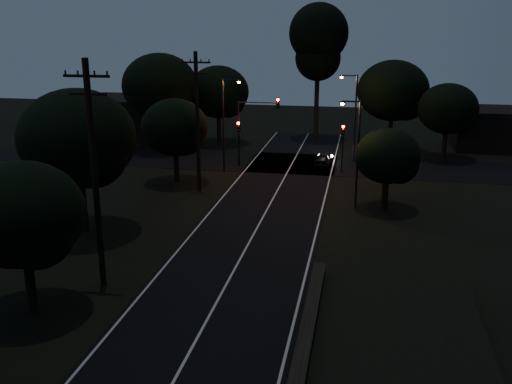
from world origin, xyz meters
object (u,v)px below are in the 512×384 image
(streetlight_a, at_px, (225,119))
(signal_right, at_px, (343,139))
(tall_pine, at_px, (318,41))
(signal_mast, at_px, (257,119))
(streetlight_b, at_px, (353,112))
(car, at_px, (323,160))
(streetlight_c, at_px, (356,146))
(utility_pole_mid, at_px, (94,173))
(signal_left, at_px, (239,135))
(utility_pole_far, at_px, (197,120))

(streetlight_a, bearing_deg, signal_right, 11.34)
(tall_pine, height_order, signal_mast, tall_pine)
(streetlight_b, height_order, car, streetlight_b)
(streetlight_c, bearing_deg, utility_pole_mid, -128.26)
(signal_mast, height_order, streetlight_c, streetlight_c)
(signal_right, xyz_separation_m, streetlight_a, (-9.91, -1.99, 1.80))
(signal_left, height_order, streetlight_a, streetlight_a)
(utility_pole_mid, height_order, signal_right, utility_pole_mid)
(signal_mast, relative_size, car, 1.91)
(utility_pole_mid, distance_m, car, 28.60)
(signal_right, bearing_deg, streetlight_a, -168.66)
(utility_pole_far, bearing_deg, tall_pine, 73.07)
(streetlight_a, bearing_deg, signal_left, 70.41)
(streetlight_b, bearing_deg, car, -137.08)
(utility_pole_far, bearing_deg, signal_right, 37.00)
(utility_pole_mid, xyz_separation_m, streetlight_a, (0.69, 23.00, -1.10))
(utility_pole_mid, relative_size, tall_pine, 0.75)
(streetlight_b, xyz_separation_m, car, (-2.47, -2.29, -4.08))
(streetlight_a, bearing_deg, car, 24.46)
(streetlight_c, relative_size, car, 2.29)
(signal_left, xyz_separation_m, streetlight_a, (-0.71, -1.99, 1.80))
(signal_right, height_order, streetlight_c, streetlight_c)
(utility_pole_far, distance_m, signal_mast, 8.64)
(utility_pole_far, height_order, tall_pine, tall_pine)
(utility_pole_far, xyz_separation_m, streetlight_a, (0.69, 6.00, -0.85))
(streetlight_a, distance_m, streetlight_c, 13.72)
(signal_mast, height_order, streetlight_a, streetlight_a)
(utility_pole_far, relative_size, signal_left, 2.56)
(utility_pole_mid, bearing_deg, car, 71.68)
(utility_pole_far, distance_m, streetlight_c, 12.05)
(tall_pine, distance_m, streetlight_a, 19.07)
(signal_left, bearing_deg, car, 13.00)
(tall_pine, xyz_separation_m, streetlight_b, (4.31, -11.00, -5.91))
(streetlight_a, xyz_separation_m, streetlight_b, (10.61, 6.00, 0.00))
(utility_pole_mid, bearing_deg, streetlight_b, 68.70)
(signal_right, bearing_deg, utility_pole_mid, -112.99)
(streetlight_a, height_order, car, streetlight_a)
(tall_pine, bearing_deg, streetlight_b, -68.62)
(signal_left, xyz_separation_m, streetlight_b, (9.91, 4.01, 1.80))
(streetlight_c, height_order, car, streetlight_c)
(tall_pine, bearing_deg, car, -82.12)
(utility_pole_mid, height_order, streetlight_c, utility_pole_mid)
(signal_left, distance_m, car, 7.97)
(utility_pole_mid, distance_m, tall_pine, 40.89)
(utility_pole_mid, relative_size, utility_pole_far, 1.05)
(tall_pine, relative_size, car, 4.46)
(streetlight_b, relative_size, streetlight_c, 1.07)
(tall_pine, relative_size, signal_mast, 2.34)
(signal_mast, bearing_deg, car, 16.59)
(signal_mast, bearing_deg, streetlight_c, -48.81)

